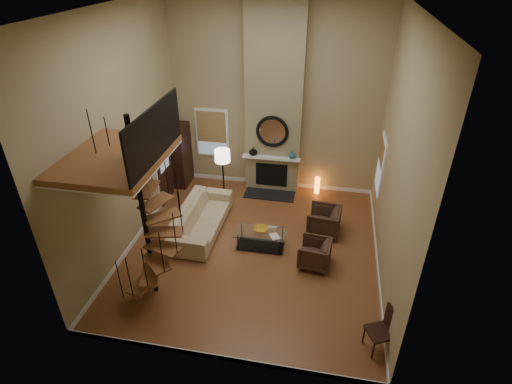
% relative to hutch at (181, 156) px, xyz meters
% --- Properties ---
extents(ground, '(6.00, 6.50, 0.01)m').
position_rel_hutch_xyz_m(ground, '(2.80, -2.83, -0.95)').
color(ground, '#975B30').
rests_on(ground, ground).
extents(back_wall, '(6.00, 0.02, 5.50)m').
position_rel_hutch_xyz_m(back_wall, '(2.80, 0.42, 1.80)').
color(back_wall, tan).
rests_on(back_wall, ground).
extents(front_wall, '(6.00, 0.02, 5.50)m').
position_rel_hutch_xyz_m(front_wall, '(2.80, -6.08, 1.80)').
color(front_wall, tan).
rests_on(front_wall, ground).
extents(left_wall, '(0.02, 6.50, 5.50)m').
position_rel_hutch_xyz_m(left_wall, '(-0.20, -2.83, 1.80)').
color(left_wall, tan).
rests_on(left_wall, ground).
extents(right_wall, '(0.02, 6.50, 5.50)m').
position_rel_hutch_xyz_m(right_wall, '(5.80, -2.83, 1.80)').
color(right_wall, tan).
rests_on(right_wall, ground).
extents(ceiling, '(6.00, 6.50, 0.01)m').
position_rel_hutch_xyz_m(ceiling, '(2.80, -2.83, 4.54)').
color(ceiling, silver).
rests_on(ceiling, back_wall).
extents(baseboard_back, '(6.00, 0.02, 0.12)m').
position_rel_hutch_xyz_m(baseboard_back, '(2.80, 0.41, -0.89)').
color(baseboard_back, white).
rests_on(baseboard_back, ground).
extents(baseboard_front, '(6.00, 0.02, 0.12)m').
position_rel_hutch_xyz_m(baseboard_front, '(2.80, -6.07, -0.89)').
color(baseboard_front, white).
rests_on(baseboard_front, ground).
extents(baseboard_left, '(0.02, 6.50, 0.12)m').
position_rel_hutch_xyz_m(baseboard_left, '(-0.19, -2.83, -0.89)').
color(baseboard_left, white).
rests_on(baseboard_left, ground).
extents(baseboard_right, '(0.02, 6.50, 0.12)m').
position_rel_hutch_xyz_m(baseboard_right, '(5.79, -2.83, -0.89)').
color(baseboard_right, white).
rests_on(baseboard_right, ground).
extents(chimney_breast, '(1.60, 0.38, 5.50)m').
position_rel_hutch_xyz_m(chimney_breast, '(2.80, 0.23, 1.80)').
color(chimney_breast, '#8A7E59').
rests_on(chimney_breast, ground).
extents(hearth, '(1.50, 0.60, 0.04)m').
position_rel_hutch_xyz_m(hearth, '(2.80, -0.26, -0.93)').
color(hearth, black).
rests_on(hearth, ground).
extents(firebox, '(0.95, 0.02, 0.72)m').
position_rel_hutch_xyz_m(firebox, '(2.80, 0.03, -0.40)').
color(firebox, black).
rests_on(firebox, chimney_breast).
extents(mantel, '(1.70, 0.18, 0.06)m').
position_rel_hutch_xyz_m(mantel, '(2.80, -0.05, 0.20)').
color(mantel, white).
rests_on(mantel, chimney_breast).
extents(mirror_frame, '(0.94, 0.10, 0.94)m').
position_rel_hutch_xyz_m(mirror_frame, '(2.80, 0.01, 1.00)').
color(mirror_frame, black).
rests_on(mirror_frame, chimney_breast).
extents(mirror_disc, '(0.80, 0.01, 0.80)m').
position_rel_hutch_xyz_m(mirror_disc, '(2.80, 0.02, 1.00)').
color(mirror_disc, white).
rests_on(mirror_disc, chimney_breast).
extents(vase_left, '(0.24, 0.24, 0.25)m').
position_rel_hutch_xyz_m(vase_left, '(2.25, -0.01, 0.35)').
color(vase_left, black).
rests_on(vase_left, mantel).
extents(vase_right, '(0.20, 0.20, 0.21)m').
position_rel_hutch_xyz_m(vase_right, '(3.40, -0.01, 0.33)').
color(vase_right, '#19515A').
rests_on(vase_right, mantel).
extents(window_back, '(1.02, 0.06, 1.52)m').
position_rel_hutch_xyz_m(window_back, '(0.90, 0.39, 0.67)').
color(window_back, white).
rests_on(window_back, back_wall).
extents(window_right, '(0.06, 1.02, 1.52)m').
position_rel_hutch_xyz_m(window_right, '(5.77, -0.83, 0.68)').
color(window_right, white).
rests_on(window_right, right_wall).
extents(entry_door, '(0.10, 1.05, 2.16)m').
position_rel_hutch_xyz_m(entry_door, '(-0.15, -1.03, 0.10)').
color(entry_door, white).
rests_on(entry_door, ground).
extents(loft, '(1.70, 2.20, 1.09)m').
position_rel_hutch_xyz_m(loft, '(0.76, -4.63, 2.29)').
color(loft, brown).
rests_on(loft, left_wall).
extents(spiral_stair, '(1.47, 1.47, 4.06)m').
position_rel_hutch_xyz_m(spiral_stair, '(1.02, -4.62, 0.83)').
color(spiral_stair, black).
rests_on(spiral_stair, ground).
extents(hutch, '(0.41, 0.87, 1.94)m').
position_rel_hutch_xyz_m(hutch, '(0.00, 0.00, 0.00)').
color(hutch, black).
rests_on(hutch, ground).
extents(sofa, '(1.04, 2.59, 0.75)m').
position_rel_hutch_xyz_m(sofa, '(1.33, -2.30, -0.55)').
color(sofa, '#CBB38D').
rests_on(sofa, ground).
extents(armchair_near, '(0.89, 0.87, 0.74)m').
position_rel_hutch_xyz_m(armchair_near, '(4.54, -1.83, -0.60)').
color(armchair_near, '#452B1F').
rests_on(armchair_near, ground).
extents(armchair_far, '(0.78, 0.77, 0.65)m').
position_rel_hutch_xyz_m(armchair_far, '(4.39, -3.18, -0.60)').
color(armchair_far, '#452B1F').
rests_on(armchair_far, ground).
extents(coffee_table, '(1.26, 0.63, 0.46)m').
position_rel_hutch_xyz_m(coffee_table, '(2.97, -2.72, -0.67)').
color(coffee_table, silver).
rests_on(coffee_table, ground).
extents(bowl, '(0.35, 0.35, 0.09)m').
position_rel_hutch_xyz_m(bowl, '(2.97, -2.67, -0.45)').
color(bowl, gold).
rests_on(bowl, coffee_table).
extents(book, '(0.30, 0.33, 0.03)m').
position_rel_hutch_xyz_m(book, '(3.32, -2.87, -0.49)').
color(book, gray).
rests_on(book, coffee_table).
extents(floor_lamp, '(0.42, 0.42, 1.74)m').
position_rel_hutch_xyz_m(floor_lamp, '(1.58, -0.97, 0.46)').
color(floor_lamp, black).
rests_on(floor_lamp, ground).
extents(accent_lamp, '(0.15, 0.15, 0.54)m').
position_rel_hutch_xyz_m(accent_lamp, '(4.18, 0.16, -0.70)').
color(accent_lamp, orange).
rests_on(accent_lamp, ground).
extents(side_chair, '(0.57, 0.57, 0.95)m').
position_rel_hutch_xyz_m(side_chair, '(5.71, -5.25, -0.42)').
color(side_chair, black).
rests_on(side_chair, ground).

